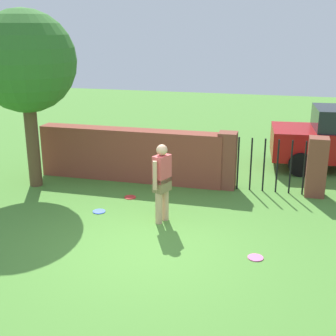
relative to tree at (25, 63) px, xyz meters
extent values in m
plane|color=#4C8433|center=(3.65, -2.52, -3.01)|extent=(40.00, 40.00, 0.00)
cube|color=brown|center=(2.15, 1.01, -2.34)|extent=(4.77, 0.50, 1.33)
cylinder|color=brown|center=(0.00, 0.00, -1.81)|extent=(0.31, 0.31, 2.39)
sphere|color=#337028|center=(0.00, 0.00, 0.03)|extent=(2.37, 2.37, 2.37)
cylinder|color=tan|center=(3.69, -1.24, -2.58)|extent=(0.14, 0.14, 0.85)
cylinder|color=tan|center=(3.61, -1.44, -2.58)|extent=(0.14, 0.14, 0.85)
cube|color=olive|center=(3.65, -1.34, -2.21)|extent=(0.34, 0.42, 0.28)
cube|color=#CC4C4C|center=(3.65, -1.34, -1.88)|extent=(0.34, 0.42, 0.55)
sphere|color=tan|center=(3.65, -1.34, -1.50)|extent=(0.22, 0.22, 0.22)
cylinder|color=tan|center=(3.73, -1.13, -1.96)|extent=(0.09, 0.09, 0.58)
cylinder|color=tan|center=(3.57, -1.55, -1.96)|extent=(0.09, 0.09, 0.58)
cube|color=brown|center=(4.64, 1.01, -2.31)|extent=(0.44, 0.44, 1.40)
cube|color=brown|center=(6.72, 1.01, -2.31)|extent=(0.44, 0.44, 1.40)
cylinder|color=black|center=(4.91, 1.01, -2.36)|extent=(0.04, 0.04, 1.30)
cylinder|color=black|center=(5.21, 1.01, -2.36)|extent=(0.04, 0.04, 1.30)
cylinder|color=black|center=(5.52, 1.01, -2.36)|extent=(0.04, 0.04, 1.30)
cylinder|color=black|center=(5.83, 1.01, -2.36)|extent=(0.04, 0.04, 1.30)
cylinder|color=black|center=(6.14, 1.01, -2.36)|extent=(0.04, 0.04, 1.30)
cylinder|color=black|center=(6.45, 1.01, -2.36)|extent=(0.04, 0.04, 1.30)
cylinder|color=black|center=(6.41, 2.43, -2.69)|extent=(0.66, 0.27, 0.64)
cylinder|color=black|center=(6.27, 4.12, -2.69)|extent=(0.66, 0.27, 0.64)
cylinder|color=pink|center=(5.61, -2.42, -3.00)|extent=(0.27, 0.27, 0.02)
cylinder|color=blue|center=(2.21, -1.21, -3.00)|extent=(0.27, 0.27, 0.02)
cylinder|color=red|center=(2.57, -0.23, -3.00)|extent=(0.27, 0.27, 0.02)
camera|label=1|loc=(5.93, -9.56, 0.80)|focal=48.51mm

